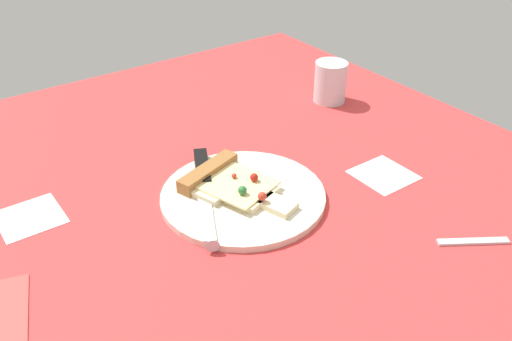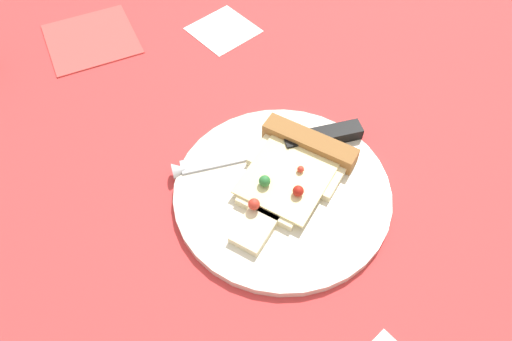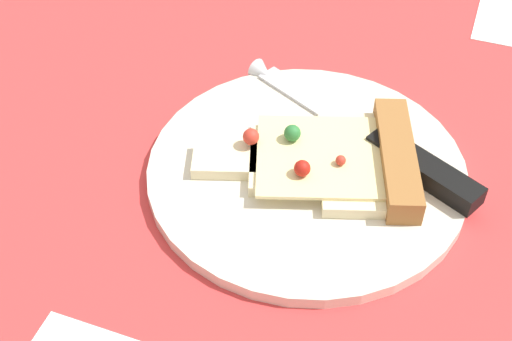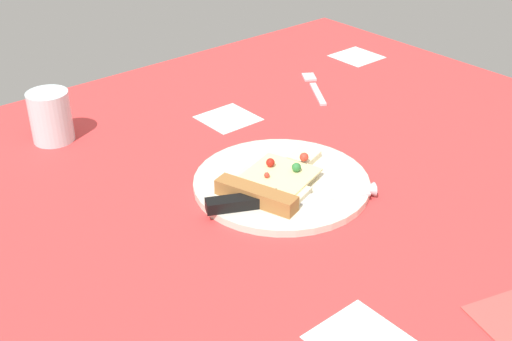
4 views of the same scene
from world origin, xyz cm
name	(u,v)px [view 3 (image 3 of 4)]	position (x,y,z in cm)	size (l,w,h in cm)	color
ground_plane	(312,126)	(-0.02, -0.02, -1.50)	(122.67, 122.67, 3.00)	#D13838
plate	(307,171)	(7.62, 1.69, 0.54)	(25.55, 25.55, 1.07)	silver
pizza_slice	(339,159)	(6.82, 4.08, 1.88)	(13.90, 18.96, 2.66)	beige
knife	(377,142)	(3.57, 6.44, 1.68)	(12.64, 22.39, 2.45)	silver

